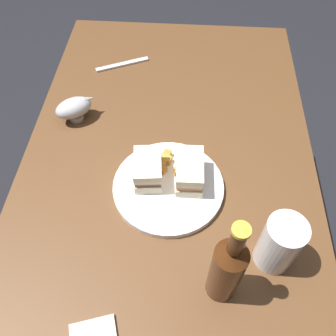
% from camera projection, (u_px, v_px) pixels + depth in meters
% --- Properties ---
extents(ground_plane, '(6.00, 6.00, 0.00)m').
position_uv_depth(ground_plane, '(168.00, 264.00, 1.56)').
color(ground_plane, black).
extents(dining_table, '(1.30, 0.79, 0.74)m').
position_uv_depth(dining_table, '(168.00, 225.00, 1.26)').
color(dining_table, brown).
rests_on(dining_table, ground).
extents(plate, '(0.28, 0.28, 0.02)m').
position_uv_depth(plate, '(168.00, 187.00, 0.90)').
color(plate, white).
rests_on(plate, dining_table).
extents(sandwich_half_left, '(0.11, 0.07, 0.07)m').
position_uv_depth(sandwich_half_left, '(190.00, 171.00, 0.88)').
color(sandwich_half_left, beige).
rests_on(sandwich_half_left, plate).
extents(sandwich_half_right, '(0.11, 0.08, 0.07)m').
position_uv_depth(sandwich_half_right, '(148.00, 170.00, 0.88)').
color(sandwich_half_right, beige).
rests_on(sandwich_half_right, plate).
extents(potato_wedge_front, '(0.04, 0.04, 0.02)m').
position_uv_depth(potato_wedge_front, '(182.00, 168.00, 0.91)').
color(potato_wedge_front, gold).
rests_on(potato_wedge_front, plate).
extents(potato_wedge_middle, '(0.04, 0.02, 0.02)m').
position_uv_depth(potato_wedge_middle, '(180.00, 169.00, 0.91)').
color(potato_wedge_middle, '#AD702D').
rests_on(potato_wedge_middle, plate).
extents(potato_wedge_back, '(0.04, 0.05, 0.02)m').
position_uv_depth(potato_wedge_back, '(158.00, 167.00, 0.91)').
color(potato_wedge_back, '#AD702D').
rests_on(potato_wedge_back, plate).
extents(potato_wedge_left_edge, '(0.04, 0.06, 0.02)m').
position_uv_depth(potato_wedge_left_edge, '(162.00, 158.00, 0.93)').
color(potato_wedge_left_edge, gold).
rests_on(potato_wedge_left_edge, plate).
extents(potato_wedge_right_edge, '(0.06, 0.03, 0.02)m').
position_uv_depth(potato_wedge_right_edge, '(165.00, 159.00, 0.93)').
color(potato_wedge_right_edge, '#B77F33').
rests_on(potato_wedge_right_edge, plate).
extents(potato_wedge_stray, '(0.03, 0.05, 0.02)m').
position_uv_depth(potato_wedge_stray, '(148.00, 164.00, 0.92)').
color(potato_wedge_stray, gold).
rests_on(potato_wedge_stray, plate).
extents(pint_glass, '(0.08, 0.08, 0.15)m').
position_uv_depth(pint_glass, '(278.00, 246.00, 0.75)').
color(pint_glass, white).
rests_on(pint_glass, dining_table).
extents(gravy_boat, '(0.11, 0.12, 0.07)m').
position_uv_depth(gravy_boat, '(74.00, 108.00, 1.02)').
color(gravy_boat, '#B7B7BC').
rests_on(gravy_boat, dining_table).
extents(cider_bottle, '(0.06, 0.06, 0.28)m').
position_uv_depth(cider_bottle, '(227.00, 269.00, 0.67)').
color(cider_bottle, '#47230F').
rests_on(cider_bottle, dining_table).
extents(fork, '(0.09, 0.17, 0.01)m').
position_uv_depth(fork, '(122.00, 64.00, 1.19)').
color(fork, silver).
rests_on(fork, dining_table).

